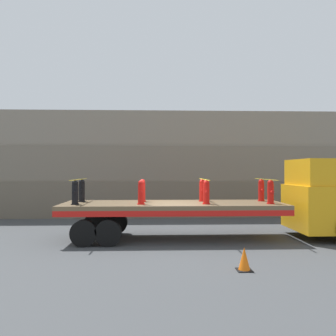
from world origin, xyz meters
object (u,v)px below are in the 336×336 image
Objects in this scene: truck_cab at (323,199)px; traffic_cone at (244,259)px; fire_hydrant_black_far_0 at (82,191)px; fire_hydrant_red_far_3 at (261,190)px; fire_hydrant_red_far_1 at (142,191)px; flatbed_trailer at (157,210)px; fire_hydrant_red_near_2 at (206,192)px; fire_hydrant_black_near_0 at (75,193)px; fire_hydrant_red_far_2 at (202,190)px; fire_hydrant_red_near_3 at (271,192)px; fire_hydrant_red_near_1 at (141,192)px.

truck_cab is 4.98× the size of traffic_cone.
fire_hydrant_red_far_3 is (7.12, 0.00, 0.00)m from fire_hydrant_black_far_0.
truck_cab is 3.44× the size of fire_hydrant_red_far_1.
fire_hydrant_red_far_3 is at bearing 7.27° from flatbed_trailer.
fire_hydrant_black_far_0 is at bearing 167.34° from fire_hydrant_red_near_2.
fire_hydrant_red_near_2 reaches higher than traffic_cone.
traffic_cone is (2.84, -4.49, -1.51)m from fire_hydrant_red_far_1.
fire_hydrant_red_near_2 is (2.37, -1.07, 0.00)m from fire_hydrant_red_far_1.
fire_hydrant_black_near_0 and fire_hydrant_red_far_3 have the same top height.
flatbed_trailer is 2.01m from fire_hydrant_red_near_2.
fire_hydrant_black_far_0 is 1.00× the size of fire_hydrant_red_far_2.
fire_hydrant_red_far_1 is 1.00× the size of fire_hydrant_red_near_3.
fire_hydrant_black_near_0 is 1.00× the size of fire_hydrant_black_far_0.
fire_hydrant_black_far_0 and fire_hydrant_red_near_1 have the same top height.
truck_cab reaches higher than fire_hydrant_red_far_1.
fire_hydrant_black_near_0 is at bearing 146.67° from traffic_cone.
flatbed_trailer is at bearing 172.73° from fire_hydrant_red_near_3.
truck_cab is 6.44m from flatbed_trailer.
fire_hydrant_red_far_1 is at bearing 90.00° from fire_hydrant_red_near_1.
fire_hydrant_red_near_2 is at bearing 0.00° from fire_hydrant_black_near_0.
fire_hydrant_black_near_0 is 6.42m from traffic_cone.
fire_hydrant_red_far_3 is at bearing 24.19° from fire_hydrant_red_near_2.
fire_hydrant_red_near_1 is at bearing -136.70° from flatbed_trailer.
fire_hydrant_red_near_2 is (4.74, 0.00, 0.00)m from fire_hydrant_black_near_0.
fire_hydrant_red_near_1 reaches higher than traffic_cone.
fire_hydrant_red_near_3 is 1.00× the size of fire_hydrant_red_far_3.
fire_hydrant_red_far_1 is 1.00× the size of fire_hydrant_red_far_2.
fire_hydrant_red_near_2 is 2.60m from fire_hydrant_red_far_3.
traffic_cone is at bearing -50.37° from fire_hydrant_red_near_1.
fire_hydrant_red_far_1 is (-6.99, 0.53, 0.31)m from truck_cab.
truck_cab is at bearing -13.33° from fire_hydrant_red_far_3.
fire_hydrant_red_far_1 is (2.37, 0.00, 0.00)m from fire_hydrant_black_far_0.
fire_hydrant_red_near_1 and fire_hydrant_red_near_2 have the same top height.
fire_hydrant_red_near_3 is 1.07m from fire_hydrant_red_far_3.
fire_hydrant_black_near_0 is 1.00× the size of fire_hydrant_red_near_3.
truck_cab is at bearing 0.00° from flatbed_trailer.
flatbed_trailer is 9.45× the size of fire_hydrant_red_far_1.
fire_hydrant_black_far_0 reaches higher than traffic_cone.
fire_hydrant_red_far_1 reaches higher than traffic_cone.
fire_hydrant_black_far_0 is (-2.94, 0.53, 0.71)m from flatbed_trailer.
traffic_cone is (0.47, -3.43, -1.51)m from fire_hydrant_red_near_2.
fire_hydrant_red_far_2 is at bearing 90.00° from fire_hydrant_red_near_2.
fire_hydrant_black_near_0 is 4.74m from fire_hydrant_red_near_2.
fire_hydrant_black_far_0 is (0.00, 1.07, 0.00)m from fire_hydrant_black_near_0.
fire_hydrant_red_far_3 is (-2.25, 0.53, 0.31)m from truck_cab.
traffic_cone is at bearing -60.15° from flatbed_trailer.
fire_hydrant_red_far_2 is at bearing 0.00° from fire_hydrant_black_far_0.
fire_hydrant_red_near_2 is at bearing -173.42° from truck_cab.
fire_hydrant_red_far_3 is (4.74, 1.07, 0.00)m from fire_hydrant_red_near_1.
flatbed_trailer is 9.45× the size of fire_hydrant_red_near_3.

